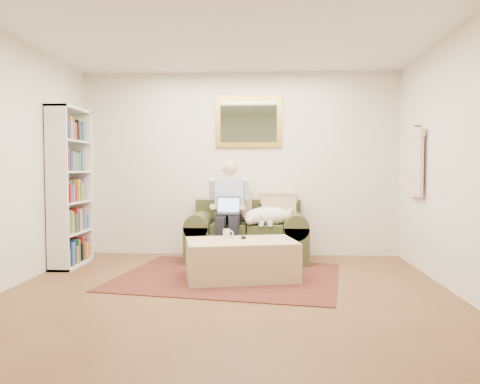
# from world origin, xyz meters

# --- Properties ---
(room_shell) EXTENTS (4.51, 5.00, 2.61)m
(room_shell) POSITION_xyz_m (0.00, 0.35, 1.30)
(room_shell) COLOR brown
(room_shell) RESTS_ON ground
(rug) EXTENTS (2.73, 2.33, 0.01)m
(rug) POSITION_xyz_m (-0.04, 1.09, 0.01)
(rug) COLOR black
(rug) RESTS_ON room_shell
(sofa) EXTENTS (1.60, 0.81, 0.96)m
(sofa) POSITION_xyz_m (0.13, 2.06, 0.28)
(sofa) COLOR #484C28
(sofa) RESTS_ON room_shell
(seated_man) EXTENTS (0.53, 0.75, 1.34)m
(seated_man) POSITION_xyz_m (-0.11, 1.91, 0.67)
(seated_man) COLOR #8CBAD8
(seated_man) RESTS_ON sofa
(laptop) EXTENTS (0.31, 0.25, 0.22)m
(laptop) POSITION_xyz_m (-0.11, 1.85, 0.70)
(laptop) COLOR black
(laptop) RESTS_ON seated_man
(sleeping_dog) EXTENTS (0.66, 0.41, 0.24)m
(sleeping_dog) POSITION_xyz_m (0.42, 1.98, 0.61)
(sleeping_dog) COLOR white
(sleeping_dog) RESTS_ON sofa
(ottoman) EXTENTS (1.33, 1.00, 0.44)m
(ottoman) POSITION_xyz_m (0.11, 1.00, 0.22)
(ottoman) COLOR #CEB389
(ottoman) RESTS_ON room_shell
(coffee_mug) EXTENTS (0.08, 0.08, 0.10)m
(coffee_mug) POSITION_xyz_m (-0.07, 1.18, 0.49)
(coffee_mug) COLOR white
(coffee_mug) RESTS_ON ottoman
(tv_remote) EXTENTS (0.07, 0.15, 0.02)m
(tv_remote) POSITION_xyz_m (0.13, 1.14, 0.45)
(tv_remote) COLOR black
(tv_remote) RESTS_ON ottoman
(bookshelf) EXTENTS (0.28, 0.80, 2.00)m
(bookshelf) POSITION_xyz_m (-2.10, 1.60, 1.00)
(bookshelf) COLOR white
(bookshelf) RESTS_ON room_shell
(wall_mirror) EXTENTS (0.94, 0.04, 0.72)m
(wall_mirror) POSITION_xyz_m (0.13, 2.47, 1.90)
(wall_mirror) COLOR gold
(wall_mirror) RESTS_ON room_shell
(hanging_shirt) EXTENTS (0.06, 0.52, 0.90)m
(hanging_shirt) POSITION_xyz_m (2.19, 1.60, 1.35)
(hanging_shirt) COLOR #F3CBC8
(hanging_shirt) RESTS_ON room_shell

